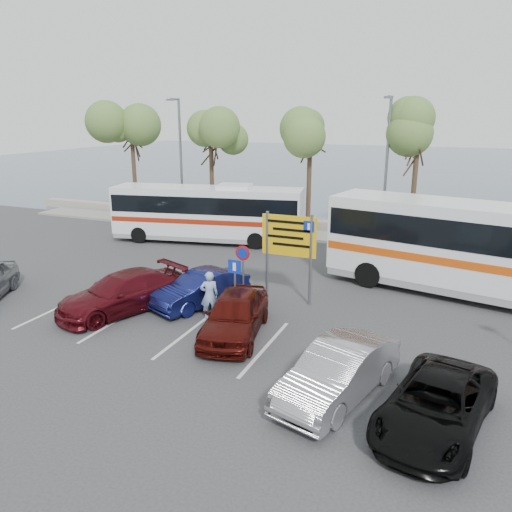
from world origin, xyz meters
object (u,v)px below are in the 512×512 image
at_px(coach_bus_left, 207,215).
at_px(car_red, 235,314).
at_px(suv_black, 436,405).
at_px(pedestrian_near, 209,295).
at_px(street_lamp_left, 180,156).
at_px(coach_bus_right, 492,255).
at_px(direction_sign, 289,243).
at_px(car_maroon, 122,293).
at_px(car_blue, 201,289).
at_px(street_lamp_right, 386,164).
at_px(car_silver_b, 338,372).
at_px(pedestrian_far, 367,265).

xyz_separation_m(coach_bus_left, car_red, (6.90, -11.00, -0.83)).
relative_size(suv_black, pedestrian_near, 2.52).
relative_size(street_lamp_left, coach_bus_right, 0.60).
distance_m(direction_sign, coach_bus_right, 8.09).
xyz_separation_m(coach_bus_right, car_maroon, (-12.83, -6.70, -1.16)).
bearing_deg(pedestrian_near, car_blue, -80.94).
bearing_deg(suv_black, street_lamp_right, 114.78).
height_order(direction_sign, coach_bus_right, coach_bus_right).
height_order(coach_bus_right, car_maroon, coach_bus_right).
relative_size(car_red, pedestrian_near, 2.44).
bearing_deg(car_red, car_silver_b, -41.97).
xyz_separation_m(coach_bus_left, pedestrian_far, (10.01, -4.00, -0.68)).
bearing_deg(car_red, coach_bus_left, 110.37).
bearing_deg(pedestrian_near, coach_bus_left, -93.85).
distance_m(street_lamp_right, pedestrian_far, 7.95).
bearing_deg(pedestrian_near, street_lamp_left, -87.90).
bearing_deg(street_lamp_right, suv_black, -76.68).
relative_size(car_blue, pedestrian_near, 2.24).
distance_m(suv_black, pedestrian_near, 8.92).
bearing_deg(street_lamp_left, car_silver_b, -48.50).
distance_m(car_maroon, suv_black, 11.90).
relative_size(direction_sign, car_red, 0.81).
bearing_deg(pedestrian_far, car_maroon, 134.91).
bearing_deg(suv_black, street_lamp_left, 146.64).
relative_size(coach_bus_right, pedestrian_far, 7.44).
xyz_separation_m(car_silver_b, pedestrian_near, (-5.59, 3.33, 0.18)).
xyz_separation_m(car_red, pedestrian_near, (-1.46, 0.93, 0.15)).
relative_size(car_blue, pedestrian_far, 2.27).
height_order(direction_sign, pedestrian_far, direction_sign).
bearing_deg(car_blue, street_lamp_right, 89.74).
distance_m(car_blue, suv_black, 10.24).
relative_size(coach_bus_left, pedestrian_far, 6.23).
relative_size(car_red, pedestrian_far, 2.47).
relative_size(coach_bus_left, coach_bus_right, 0.84).
bearing_deg(direction_sign, car_silver_b, -59.98).
height_order(car_blue, car_silver_b, car_silver_b).
relative_size(car_silver_b, pedestrian_near, 2.45).
bearing_deg(direction_sign, coach_bus_left, 135.78).
bearing_deg(suv_black, coach_bus_right, 93.59).
height_order(car_blue, pedestrian_near, pedestrian_near).
xyz_separation_m(coach_bus_left, pedestrian_near, (5.44, -10.07, -0.67)).
bearing_deg(street_lamp_right, car_silver_b, -84.67).
bearing_deg(direction_sign, car_blue, -150.54).
distance_m(street_lamp_right, car_red, 14.77).
bearing_deg(street_lamp_right, pedestrian_near, -107.22).
relative_size(street_lamp_left, direction_sign, 2.23).
distance_m(coach_bus_left, car_maroon, 10.92).
bearing_deg(street_lamp_right, street_lamp_left, 180.00).
xyz_separation_m(coach_bus_right, car_red, (-7.97, -7.00, -1.13)).
xyz_separation_m(street_lamp_left, car_blue, (8.00, -12.02, -3.93)).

